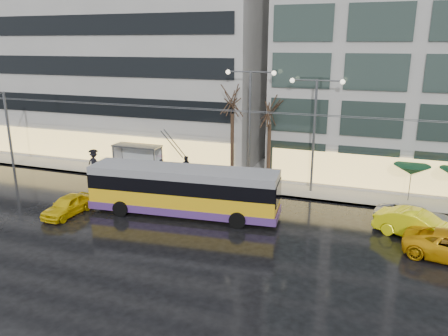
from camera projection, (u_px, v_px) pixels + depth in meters
The scene contains 18 objects.
ground at pixel (166, 235), 26.29m from camera, with size 140.00×140.00×0.00m, color black.
sidewalk at pixel (259, 174), 38.30m from camera, with size 80.00×10.00×0.15m, color gray.
kerb at pixel (242, 191), 33.81m from camera, with size 80.00×0.10×0.15m, color slate.
building_left at pixel (107, 43), 45.55m from camera, with size 34.00×14.00×22.00m, color #A19F9A.
trolleybus at pixel (183, 192), 29.05m from camera, with size 12.88×5.27×5.89m.
catenary at pixel (225, 141), 31.97m from camera, with size 42.24×5.12×7.00m.
bus_shelter at pixel (135, 152), 38.11m from camera, with size 4.20×1.60×2.51m.
street_lamp_near at pixel (250, 112), 33.76m from camera, with size 3.96×0.36×9.03m.
street_lamp_far at pixel (315, 119), 32.23m from camera, with size 3.96×0.36×8.53m.
tree_a at pixel (232, 97), 34.12m from camera, with size 3.20×3.20×8.40m.
tree_b at pixel (270, 107), 33.52m from camera, with size 3.20×3.20×7.70m.
parasol_a at pixel (412, 170), 31.06m from camera, with size 2.50×2.50×2.65m.
taxi_a at pixel (68, 205), 29.25m from camera, with size 1.60×3.97×1.35m, color yellow.
taxi_b at pixel (418, 225), 25.69m from camera, with size 1.73×4.96×1.63m, color #FFF80D.
sedan_silver at pixel (416, 218), 27.03m from camera, with size 2.29×4.98×1.38m, color silver.
pedestrian_a at pixel (162, 163), 36.00m from camera, with size 1.23×1.24×2.19m.
pedestrian_b at pixel (186, 166), 37.01m from camera, with size 0.92×0.73×1.83m.
pedestrian_c at pixel (94, 160), 38.22m from camera, with size 1.21×0.83×2.11m.
Camera 1 is at (11.38, -21.56, 11.19)m, focal length 35.00 mm.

